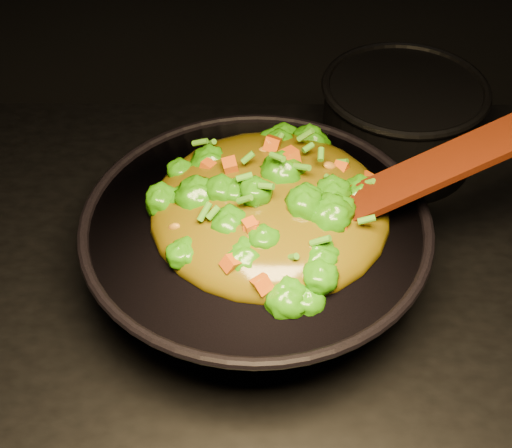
# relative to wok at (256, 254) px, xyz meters

# --- Properties ---
(wok) EXTENTS (0.43, 0.43, 0.11)m
(wok) POSITION_rel_wok_xyz_m (0.00, 0.00, 0.00)
(wok) COLOR black
(wok) RESTS_ON stovetop
(stir_fry) EXTENTS (0.27, 0.27, 0.09)m
(stir_fry) POSITION_rel_wok_xyz_m (0.02, 0.01, 0.10)
(stir_fry) COLOR #2A7B08
(stir_fry) RESTS_ON wok
(spatula) EXTENTS (0.31, 0.12, 0.13)m
(spatula) POSITION_rel_wok_xyz_m (0.16, 0.00, 0.11)
(spatula) COLOR #370F04
(spatula) RESTS_ON wok
(back_pot) EXTENTS (0.23, 0.23, 0.12)m
(back_pot) POSITION_rel_wok_xyz_m (0.20, 0.25, 0.01)
(back_pot) COLOR black
(back_pot) RESTS_ON stovetop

